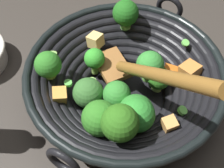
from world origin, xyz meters
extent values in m
plane|color=#332D28|center=(0.00, 0.00, 0.00)|extent=(4.00, 4.00, 0.00)
cylinder|color=black|center=(0.00, 0.00, 0.01)|extent=(0.14, 0.14, 0.01)
torus|color=black|center=(0.00, 0.00, 0.02)|extent=(0.18, 0.18, 0.02)
torus|color=black|center=(0.00, 0.00, 0.03)|extent=(0.20, 0.20, 0.02)
torus|color=black|center=(0.00, 0.00, 0.04)|extent=(0.23, 0.23, 0.02)
torus|color=black|center=(0.00, 0.00, 0.04)|extent=(0.25, 0.25, 0.02)
torus|color=black|center=(0.00, 0.00, 0.05)|extent=(0.27, 0.27, 0.02)
torus|color=black|center=(0.00, 0.00, 0.06)|extent=(0.29, 0.29, 0.02)
torus|color=black|center=(0.00, 0.00, 0.07)|extent=(0.32, 0.32, 0.02)
torus|color=black|center=(0.00, 0.00, 0.08)|extent=(0.33, 0.33, 0.01)
torus|color=black|center=(-0.10, 0.15, 0.08)|extent=(0.05, 0.04, 0.05)
torus|color=black|center=(0.10, -0.15, 0.08)|extent=(0.05, 0.04, 0.05)
cylinder|color=#5EA14A|center=(-0.09, 0.06, 0.07)|extent=(0.02, 0.02, 0.02)
sphere|color=#2B6519|center=(-0.09, 0.06, 0.10)|extent=(0.05, 0.05, 0.05)
cylinder|color=#8AAF4F|center=(-0.02, -0.05, 0.03)|extent=(0.03, 0.03, 0.02)
sphere|color=#29671A|center=(-0.02, -0.05, 0.05)|extent=(0.04, 0.04, 0.04)
cylinder|color=#609E3E|center=(0.00, -0.05, 0.04)|extent=(0.03, 0.03, 0.02)
sphere|color=#328431|center=(0.00, -0.05, 0.07)|extent=(0.05, 0.05, 0.05)
cylinder|color=#76A243|center=(0.01, 0.07, 0.03)|extent=(0.02, 0.02, 0.02)
sphere|color=#34662C|center=(0.01, 0.07, 0.05)|extent=(0.05, 0.05, 0.05)
cylinder|color=#78A147|center=(0.06, 0.11, 0.07)|extent=(0.03, 0.03, 0.01)
sphere|color=#2C7423|center=(0.06, 0.11, 0.10)|extent=(0.04, 0.04, 0.04)
cylinder|color=#78A03F|center=(-0.08, 0.02, 0.04)|extent=(0.03, 0.03, 0.02)
sphere|color=#2D862D|center=(-0.08, 0.02, 0.07)|extent=(0.05, 0.05, 0.05)
cylinder|color=#7CA142|center=(0.06, 0.03, 0.04)|extent=(0.02, 0.02, 0.02)
sphere|color=green|center=(0.06, 0.03, 0.06)|extent=(0.04, 0.04, 0.04)
cylinder|color=#659A48|center=(-0.02, 0.03, 0.03)|extent=(0.02, 0.03, 0.02)
sphere|color=#317D2E|center=(-0.02, 0.03, 0.06)|extent=(0.05, 0.05, 0.05)
cylinder|color=#66AA51|center=(0.11, -0.06, 0.07)|extent=(0.02, 0.02, 0.02)
sphere|color=#1E5F1A|center=(0.11, -0.06, 0.10)|extent=(0.05, 0.05, 0.05)
cylinder|color=#55A136|center=(-0.06, 0.07, 0.04)|extent=(0.02, 0.02, 0.02)
sphere|color=#2E7221|center=(-0.06, 0.07, 0.07)|extent=(0.06, 0.06, 0.06)
cylinder|color=#7BBC55|center=(-0.07, 0.02, 0.03)|extent=(0.04, 0.04, 0.02)
sphere|color=#2C7C2B|center=(-0.07, 0.02, 0.06)|extent=(0.06, 0.06, 0.06)
cube|color=#CF641D|center=(-0.02, -0.08, 0.04)|extent=(0.03, 0.04, 0.03)
cube|color=#C77B38|center=(-0.04, -0.10, 0.06)|extent=(0.04, 0.04, 0.03)
cube|color=gold|center=(0.02, 0.11, 0.06)|extent=(0.03, 0.03, 0.03)
cube|color=#EBC26E|center=(0.10, 0.01, 0.06)|extent=(0.04, 0.03, 0.03)
cube|color=#D6964C|center=(-0.11, -0.02, 0.06)|extent=(0.02, 0.02, 0.02)
cylinder|color=#6BC651|center=(-0.09, -0.05, 0.06)|extent=(0.02, 0.02, 0.01)
cylinder|color=#99D166|center=(0.08, 0.09, 0.09)|extent=(0.02, 0.02, 0.01)
cylinder|color=#6BC651|center=(-0.06, 0.07, 0.04)|extent=(0.01, 0.01, 0.01)
cylinder|color=#6BC651|center=(0.01, -0.05, 0.04)|extent=(0.01, 0.01, 0.01)
cylinder|color=#99D166|center=(0.04, 0.04, 0.03)|extent=(0.02, 0.02, 0.01)
cylinder|color=#56B247|center=(0.03, 0.09, 0.07)|extent=(0.02, 0.02, 0.01)
cylinder|color=#6BC651|center=(0.01, -0.12, 0.08)|extent=(0.02, 0.02, 0.01)
cylinder|color=#99D166|center=(0.10, -0.06, 0.07)|extent=(0.02, 0.02, 0.01)
cube|color=brown|center=(0.05, 0.00, 0.04)|extent=(0.07, 0.05, 0.01)
cylinder|color=brown|center=(-0.08, 0.00, 0.16)|extent=(0.22, 0.02, 0.20)
camera|label=1|loc=(-0.29, 0.17, 0.49)|focal=52.75mm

